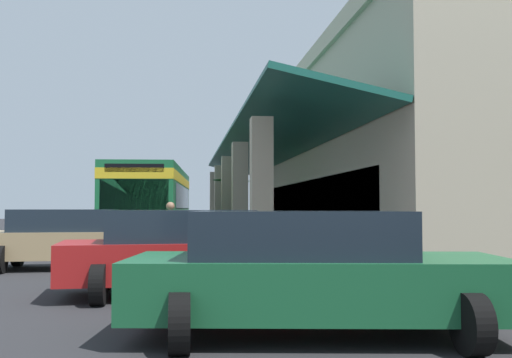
# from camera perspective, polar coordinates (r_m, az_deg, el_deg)

# --- Properties ---
(ground) EXTENTS (120.00, 120.00, 0.00)m
(ground) POSITION_cam_1_polar(r_m,az_deg,el_deg) (26.28, 2.25, -6.05)
(ground) COLOR #262628
(curb_strip) EXTENTS (35.32, 0.50, 0.12)m
(curb_strip) POSITION_cam_1_polar(r_m,az_deg,el_deg) (26.98, -4.23, -5.84)
(curb_strip) COLOR #9E998E
(curb_strip) RESTS_ON ground
(plaza_building) EXTENTS (29.73, 15.50, 7.56)m
(plaza_building) POSITION_cam_1_polar(r_m,az_deg,el_deg) (29.13, 15.09, 1.81)
(plaza_building) COLOR #B2A88E
(plaza_building) RESTS_ON ground
(transit_bus) EXTENTS (11.33, 3.22, 3.34)m
(transit_bus) POSITION_cam_1_polar(r_m,az_deg,el_deg) (25.52, -9.85, -1.95)
(transit_bus) COLOR #196638
(transit_bus) RESTS_ON ground
(parked_sedan_red) EXTENTS (2.66, 4.52, 1.47)m
(parked_sedan_red) POSITION_cam_1_polar(r_m,az_deg,el_deg) (10.54, -6.56, -6.87)
(parked_sedan_red) COLOR maroon
(parked_sedan_red) RESTS_ON ground
(parked_sedan_green) EXTENTS (2.83, 4.60, 1.47)m
(parked_sedan_green) POSITION_cam_1_polar(r_m,az_deg,el_deg) (7.15, 5.42, -8.83)
(parked_sedan_green) COLOR #195933
(parked_sedan_green) RESTS_ON ground
(parked_sedan_tan) EXTENTS (2.56, 4.47, 1.47)m
(parked_sedan_tan) POSITION_cam_1_polar(r_m,az_deg,el_deg) (15.62, -17.25, -5.42)
(parked_sedan_tan) COLOR #9E845B
(parked_sedan_tan) RESTS_ON ground
(pedestrian) EXTENTS (0.41, 0.65, 1.66)m
(pedestrian) POSITION_cam_1_polar(r_m,az_deg,el_deg) (15.70, -8.17, -4.84)
(pedestrian) COLOR navy
(pedestrian) RESTS_ON ground
(potted_palm) EXTENTS (1.73, 2.04, 3.11)m
(potted_palm) POSITION_cam_1_polar(r_m,az_deg,el_deg) (32.50, -2.34, -3.95)
(potted_palm) COLOR #4C4742
(potted_palm) RESTS_ON ground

